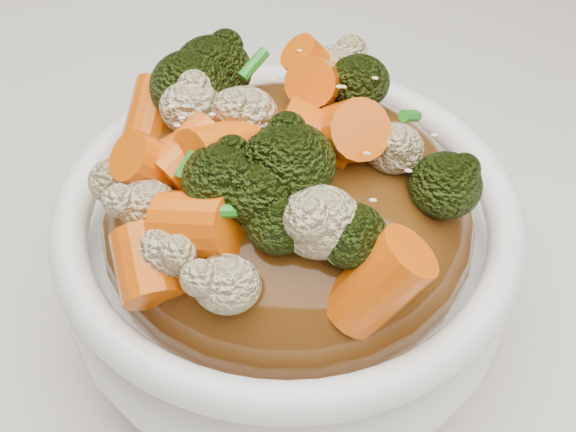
# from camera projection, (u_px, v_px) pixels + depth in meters

# --- Properties ---
(tablecloth) EXTENTS (1.20, 0.80, 0.04)m
(tablecloth) POSITION_uv_depth(u_px,v_px,m) (336.00, 365.00, 0.42)
(tablecloth) COLOR silver
(tablecloth) RESTS_ON dining_table
(bowl) EXTENTS (0.24, 0.24, 0.08)m
(bowl) POSITION_uv_depth(u_px,v_px,m) (288.00, 262.00, 0.39)
(bowl) COLOR white
(bowl) RESTS_ON tablecloth
(sauce_base) EXTENTS (0.19, 0.19, 0.08)m
(sauce_base) POSITION_uv_depth(u_px,v_px,m) (288.00, 220.00, 0.37)
(sauce_base) COLOR #58300F
(sauce_base) RESTS_ON bowl
(carrots) EXTENTS (0.19, 0.19, 0.04)m
(carrots) POSITION_uv_depth(u_px,v_px,m) (288.00, 117.00, 0.33)
(carrots) COLOR #F25F07
(carrots) RESTS_ON sauce_base
(broccoli) EXTENTS (0.19, 0.19, 0.04)m
(broccoli) POSITION_uv_depth(u_px,v_px,m) (288.00, 119.00, 0.33)
(broccoli) COLOR black
(broccoli) RESTS_ON sauce_base
(cauliflower) EXTENTS (0.19, 0.19, 0.03)m
(cauliflower) POSITION_uv_depth(u_px,v_px,m) (288.00, 123.00, 0.33)
(cauliflower) COLOR beige
(cauliflower) RESTS_ON sauce_base
(scallions) EXTENTS (0.15, 0.15, 0.02)m
(scallions) POSITION_uv_depth(u_px,v_px,m) (288.00, 116.00, 0.33)
(scallions) COLOR #21851E
(scallions) RESTS_ON sauce_base
(sesame_seeds) EXTENTS (0.17, 0.17, 0.01)m
(sesame_seeds) POSITION_uv_depth(u_px,v_px,m) (288.00, 116.00, 0.33)
(sesame_seeds) COLOR beige
(sesame_seeds) RESTS_ON sauce_base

